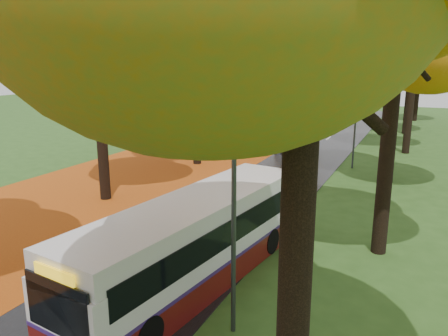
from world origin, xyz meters
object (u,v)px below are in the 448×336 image
Objects in this scene: streetlamp_near at (225,175)px; car_white at (285,141)px; streetlamp_far at (383,87)px; car_silver at (292,139)px; car_dark at (307,129)px; streetlamp_mid at (353,104)px; bus at (196,239)px.

streetlamp_near is 1.88× the size of car_white.
streetlamp_far is 17.12m from car_silver.
streetlamp_far is 1.74× the size of car_dark.
streetlamp_near reaches higher than car_silver.
streetlamp_near is 22.00m from streetlamp_mid.
streetlamp_near is 29.54m from car_silver.
streetlamp_near is 35.34m from car_dark.
car_silver is at bearing -112.07° from streetlamp_far.
car_white is 7.88m from car_dark.
bus is at bearing -92.90° from streetlamp_far.
streetlamp_far is (0.00, 44.00, 0.00)m from streetlamp_near.
streetlamp_near is 27.68m from car_white.
streetlamp_mid is 22.00m from streetlamp_far.
streetlamp_near is 44.00m from streetlamp_far.
streetlamp_far reaches higher than car_silver.
car_white reaches higher than car_dark.
car_white is (-4.18, 24.49, -0.87)m from bus.
car_white is at bearing 107.35° from bus.
car_dark is (-6.30, 34.54, -4.01)m from streetlamp_near.
streetlamp_mid is 2.12× the size of car_silver.
streetlamp_mid is at bearing -90.00° from streetlamp_far.
bus is 2.57× the size of car_dark.
streetlamp_far reaches higher than car_white.
car_silver is (-6.25, -15.42, -4.05)m from streetlamp_far.
streetlamp_far is 18.87m from car_white.
car_dark is (0.00, 7.88, -0.06)m from car_white.
car_silver is (0.05, 1.92, -0.11)m from car_white.
car_dark is (-0.05, 5.96, 0.05)m from car_silver.
bus is (-2.12, -19.83, -3.08)m from streetlamp_mid.
streetlamp_far is at bearing 57.79° from car_white.
streetlamp_mid and streetlamp_far have the same top height.
car_silver is at bearing 76.37° from car_white.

